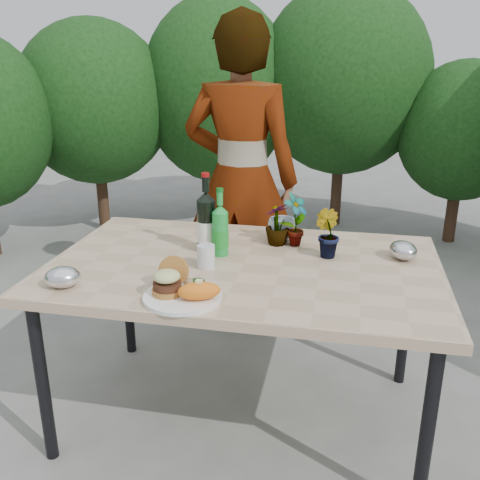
% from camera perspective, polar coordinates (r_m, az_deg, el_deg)
% --- Properties ---
extents(ground, '(80.00, 80.00, 0.00)m').
position_cam_1_polar(ground, '(2.59, 0.38, -18.09)').
color(ground, slate).
rests_on(ground, ground).
extents(patio_table, '(1.60, 1.00, 0.75)m').
position_cam_1_polar(patio_table, '(2.23, 0.41, -3.86)').
color(patio_table, tan).
rests_on(patio_table, ground).
extents(shrub_hedge, '(6.82, 5.15, 2.16)m').
position_cam_1_polar(shrub_hedge, '(3.81, 8.47, 12.98)').
color(shrub_hedge, '#382316').
rests_on(shrub_hedge, ground).
extents(dinner_plate, '(0.28, 0.28, 0.01)m').
position_cam_1_polar(dinner_plate, '(1.91, -6.15, -6.05)').
color(dinner_plate, white).
rests_on(dinner_plate, patio_table).
extents(burger_stack, '(0.11, 0.16, 0.11)m').
position_cam_1_polar(burger_stack, '(1.92, -7.61, -4.22)').
color(burger_stack, '#B7722D').
rests_on(burger_stack, dinner_plate).
extents(sweet_potato, '(0.17, 0.12, 0.06)m').
position_cam_1_polar(sweet_potato, '(1.86, -4.37, -5.44)').
color(sweet_potato, orange).
rests_on(sweet_potato, dinner_plate).
extents(grilled_veg, '(0.08, 0.05, 0.03)m').
position_cam_1_polar(grilled_veg, '(1.98, -4.89, -4.44)').
color(grilled_veg, olive).
rests_on(grilled_veg, dinner_plate).
extents(wine_bottle, '(0.08, 0.08, 0.35)m').
position_cam_1_polar(wine_bottle, '(2.31, -3.61, 1.82)').
color(wine_bottle, black).
rests_on(wine_bottle, patio_table).
extents(sparkling_water, '(0.07, 0.07, 0.29)m').
position_cam_1_polar(sparkling_water, '(2.27, -2.12, 0.97)').
color(sparkling_water, '#1A9134').
rests_on(sparkling_water, patio_table).
extents(plastic_cup, '(0.07, 0.07, 0.09)m').
position_cam_1_polar(plastic_cup, '(2.15, -3.65, -1.77)').
color(plastic_cup, silver).
rests_on(plastic_cup, patio_table).
extents(seedling_left, '(0.14, 0.15, 0.24)m').
position_cam_1_polar(seedling_left, '(2.38, 5.93, 2.17)').
color(seedling_left, '#22541C').
rests_on(seedling_left, patio_table).
extents(seedling_mid, '(0.14, 0.14, 0.20)m').
position_cam_1_polar(seedling_mid, '(2.28, 9.25, 0.67)').
color(seedling_mid, '#275A1E').
rests_on(seedling_mid, patio_table).
extents(seedling_right, '(0.15, 0.15, 0.19)m').
position_cam_1_polar(seedling_right, '(2.40, 4.00, 1.72)').
color(seedling_right, '#1F561D').
rests_on(seedling_right, patio_table).
extents(blue_bowl, '(0.15, 0.15, 0.10)m').
position_cam_1_polar(blue_bowl, '(2.48, 4.47, 1.18)').
color(blue_bowl, silver).
rests_on(blue_bowl, patio_table).
extents(foil_packet_left, '(0.16, 0.14, 0.08)m').
position_cam_1_polar(foil_packet_left, '(2.09, -18.39, -3.78)').
color(foil_packet_left, silver).
rests_on(foil_packet_left, patio_table).
extents(foil_packet_right, '(0.16, 0.17, 0.08)m').
position_cam_1_polar(foil_packet_right, '(2.34, 17.00, -1.05)').
color(foil_packet_right, silver).
rests_on(foil_packet_right, patio_table).
extents(person, '(0.67, 0.45, 1.78)m').
position_cam_1_polar(person, '(3.01, 0.10, 6.38)').
color(person, '#915E48').
rests_on(person, ground).
extents(terracotta_pot, '(0.17, 0.17, 0.14)m').
position_cam_1_polar(terracotta_pot, '(4.53, -13.21, -0.42)').
color(terracotta_pot, '#A7532B').
rests_on(terracotta_pot, ground).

